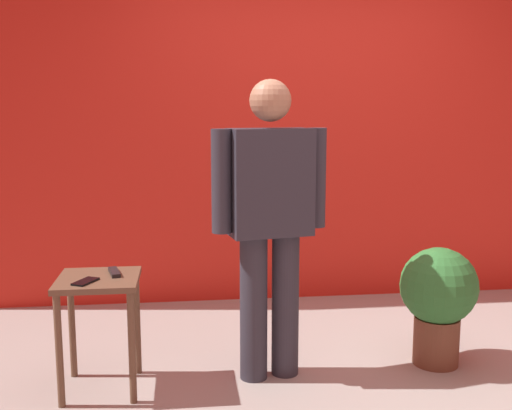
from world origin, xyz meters
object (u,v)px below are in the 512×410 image
side_table (99,301)px  tv_remote (114,272)px  standing_person (270,215)px  cell_phone (85,281)px  potted_plant (438,296)px

side_table → tv_remote: size_ratio=3.58×
standing_person → cell_phone: (-0.95, -0.15, -0.29)m
standing_person → tv_remote: 0.87m
cell_phone → tv_remote: tv_remote is taller
tv_remote → side_table: bearing=-158.0°
cell_phone → potted_plant: size_ratio=0.21×
potted_plant → cell_phone: bearing=-174.4°
standing_person → cell_phone: size_ratio=11.23×
side_table → tv_remote: tv_remote is taller
standing_person → cell_phone: standing_person is taller
cell_phone → potted_plant: 1.95m
standing_person → cell_phone: bearing=-171.2°
side_table → tv_remote: bearing=35.9°
standing_person → side_table: 1.00m
side_table → tv_remote: 0.17m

